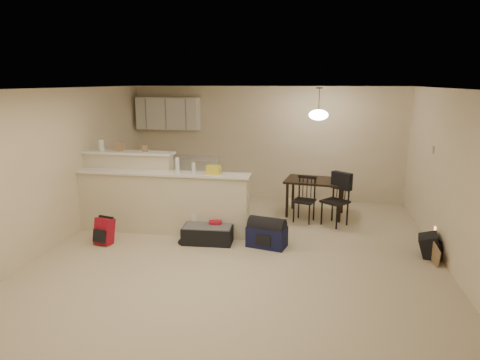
% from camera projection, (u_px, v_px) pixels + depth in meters
% --- Properties ---
extents(room, '(7.00, 7.02, 2.50)m').
position_uv_depth(room, '(238.00, 178.00, 6.14)').
color(room, beige).
rests_on(room, ground).
extents(breakfast_bar, '(3.08, 0.58, 1.39)m').
position_uv_depth(breakfast_bar, '(150.00, 197.00, 7.53)').
color(breakfast_bar, beige).
rests_on(breakfast_bar, ground).
extents(upper_cabinets, '(1.40, 0.34, 0.70)m').
position_uv_depth(upper_cabinets, '(168.00, 113.00, 9.56)').
color(upper_cabinets, white).
rests_on(upper_cabinets, room).
extents(kitchen_counter, '(1.80, 0.60, 0.90)m').
position_uv_depth(kitchen_counter, '(177.00, 178.00, 9.72)').
color(kitchen_counter, white).
rests_on(kitchen_counter, ground).
extents(thermostat, '(0.02, 0.12, 0.12)m').
position_uv_depth(thermostat, '(433.00, 149.00, 7.06)').
color(thermostat, beige).
rests_on(thermostat, room).
extents(jar, '(0.10, 0.10, 0.20)m').
position_uv_depth(jar, '(101.00, 145.00, 7.62)').
color(jar, silver).
rests_on(jar, breakfast_bar).
extents(cereal_box, '(0.10, 0.07, 0.16)m').
position_uv_depth(cereal_box, '(119.00, 147.00, 7.57)').
color(cereal_box, '#95724D').
rests_on(cereal_box, breakfast_bar).
extents(small_box, '(0.08, 0.06, 0.12)m').
position_uv_depth(small_box, '(145.00, 148.00, 7.49)').
color(small_box, '#95724D').
rests_on(small_box, breakfast_bar).
extents(bottle_a, '(0.07, 0.07, 0.26)m').
position_uv_depth(bottle_a, '(177.00, 165.00, 7.22)').
color(bottle_a, silver).
rests_on(bottle_a, breakfast_bar).
extents(bottle_b, '(0.06, 0.06, 0.18)m').
position_uv_depth(bottle_b, '(194.00, 168.00, 7.18)').
color(bottle_b, silver).
rests_on(bottle_b, breakfast_bar).
extents(bag_lump, '(0.22, 0.18, 0.14)m').
position_uv_depth(bag_lump, '(214.00, 170.00, 7.13)').
color(bag_lump, '#95724D').
rests_on(bag_lump, breakfast_bar).
extents(dining_table, '(1.25, 0.91, 0.72)m').
position_uv_depth(dining_table, '(316.00, 184.00, 8.37)').
color(dining_table, black).
rests_on(dining_table, ground).
extents(pendant_lamp, '(0.36, 0.36, 0.62)m').
position_uv_depth(pendant_lamp, '(319.00, 114.00, 8.07)').
color(pendant_lamp, brown).
rests_on(pendant_lamp, room).
extents(dining_chair_near, '(0.46, 0.45, 0.86)m').
position_uv_depth(dining_chair_near, '(304.00, 200.00, 8.04)').
color(dining_chair_near, black).
rests_on(dining_chair_near, ground).
extents(dining_chair_far, '(0.57, 0.57, 0.95)m').
position_uv_depth(dining_chair_far, '(335.00, 200.00, 7.82)').
color(dining_chair_far, black).
rests_on(dining_chair_far, ground).
extents(suitcase, '(0.84, 0.57, 0.27)m').
position_uv_depth(suitcase, '(208.00, 234.00, 7.08)').
color(suitcase, black).
rests_on(suitcase, ground).
extents(red_backpack, '(0.32, 0.24, 0.43)m').
position_uv_depth(red_backpack, '(104.00, 231.00, 6.98)').
color(red_backpack, '#AC1326').
rests_on(red_backpack, ground).
extents(navy_duffel, '(0.67, 0.46, 0.33)m').
position_uv_depth(navy_duffel, '(267.00, 237.00, 6.86)').
color(navy_duffel, '#13173D').
rests_on(navy_duffel, ground).
extents(black_daypack, '(0.34, 0.42, 0.33)m').
position_uv_depth(black_daypack, '(430.00, 246.00, 6.48)').
color(black_daypack, black).
rests_on(black_daypack, ground).
extents(cardboard_sheet, '(0.05, 0.38, 0.29)m').
position_uv_depth(cardboard_sheet, '(435.00, 254.00, 6.23)').
color(cardboard_sheet, '#95724D').
rests_on(cardboard_sheet, ground).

